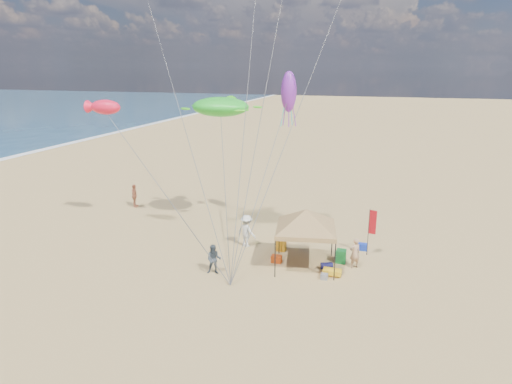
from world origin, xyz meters
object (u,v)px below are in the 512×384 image
canopy_tent (306,211)px  chair_green (341,256)px  chair_yellow (281,244)px  person_near_a (355,253)px  cooler_blue (363,247)px  person_far_a (135,196)px  person_near_c (246,231)px  beach_cart (332,272)px  person_near_b (214,259)px  feather_flag (372,225)px  cooler_red (276,259)px

canopy_tent → chair_green: (1.75, 1.00, -2.64)m
canopy_tent → chair_yellow: bearing=135.7°
chair_green → person_near_a: (0.73, -0.45, 0.46)m
canopy_tent → cooler_blue: (2.74, 3.01, -2.80)m
chair_green → person_far_a: size_ratio=0.41×
person_near_c → chair_green: bearing=-164.5°
person_near_c → person_far_a: size_ratio=1.10×
beach_cart → person_near_b: bearing=-165.2°
cooler_blue → person_far_a: size_ratio=0.31×
person_near_b → person_far_a: 12.86m
feather_flag → person_far_a: 17.52m
canopy_tent → person_near_a: bearing=12.6°
person_near_a → person_far_a: size_ratio=0.94×
cooler_blue → person_near_c: (-6.45, -1.41, 0.76)m
chair_yellow → person_far_a: size_ratio=0.41×
beach_cart → person_far_a: size_ratio=0.52×
chair_green → person_near_c: 5.53m
canopy_tent → feather_flag: canopy_tent is taller
person_near_c → person_near_a: bearing=-167.9°
canopy_tent → cooler_red: size_ratio=10.63×
chair_yellow → feather_flag: bearing=8.6°
chair_yellow → person_near_c: size_ratio=0.37×
cooler_red → person_near_a: (4.00, 0.56, 0.62)m
feather_flag → chair_green: size_ratio=3.82×
cooler_red → person_near_c: (-2.20, 1.60, 0.76)m
person_near_b → canopy_tent: bearing=12.6°
feather_flag → person_near_c: (-6.87, -0.75, -0.85)m
feather_flag → person_near_c: feather_flag is taller
cooler_red → cooler_blue: 5.21m
feather_flag → beach_cart: (-1.64, -3.04, -1.60)m
person_near_a → person_near_c: 6.29m
canopy_tent → person_far_a: bearing=155.9°
cooler_red → person_near_c: bearing=143.9°
canopy_tent → person_near_b: bearing=-152.2°
canopy_tent → person_far_a: 15.38m
canopy_tent → cooler_blue: 4.94m
person_near_c → person_far_a: bearing=-2.7°
person_near_b → person_far_a: size_ratio=0.89×
canopy_tent → cooler_blue: bearing=47.7°
person_near_b → person_far_a: (-9.73, 8.41, 0.10)m
cooler_blue → person_far_a: person_far_a is taller
cooler_red → cooler_blue: same height
canopy_tent → person_near_b: canopy_tent is taller
beach_cart → person_near_b: size_ratio=0.59×
feather_flag → chair_green: 2.43m
feather_flag → canopy_tent: bearing=-143.4°
beach_cart → chair_yellow: bearing=144.0°
beach_cart → person_near_c: bearing=156.4°
beach_cart → person_near_c: size_ratio=0.48×
person_near_a → person_far_a: 17.34m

